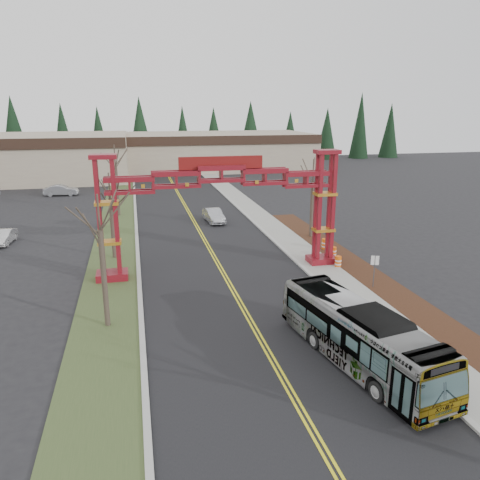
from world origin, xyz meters
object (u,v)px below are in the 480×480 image
object	(u,v)px
retail_building_east	(214,151)
transit_bus	(359,335)
bare_tree_median_near	(100,231)
barrel_south	(338,262)
bare_tree_median_mid	(110,199)
street_sign	(375,265)
barrel_mid	(333,252)
silver_sedan	(214,216)
bare_tree_median_far	(115,166)
parked_car_far_a	(61,190)
gateway_arch	(221,193)
barrel_north	(325,244)
parked_car_near_b	(4,237)
bare_tree_right_far	(313,182)

from	to	relation	value
retail_building_east	transit_bus	bearing A→B (deg)	-94.57
bare_tree_median_near	barrel_south	xyz separation A→B (m)	(16.84, 6.42, -5.08)
bare_tree_median_mid	street_sign	bearing A→B (deg)	-31.75
street_sign	barrel_mid	distance (m)	6.94
silver_sedan	bare_tree_median_far	size ratio (longest dim) A/B	0.55
retail_building_east	parked_car_far_a	world-z (taller)	retail_building_east
transit_bus	bare_tree_median_mid	distance (m)	23.11
transit_bus	parked_car_far_a	size ratio (longest dim) A/B	2.31
parked_car_far_a	bare_tree_median_near	distance (m)	44.64
gateway_arch	street_sign	xyz separation A→B (m)	(9.40, -5.65, -4.31)
retail_building_east	barrel_south	xyz separation A→B (m)	(-1.16, -63.14, -3.05)
silver_sedan	street_sign	world-z (taller)	street_sign
transit_bus	street_sign	world-z (taller)	transit_bus
bare_tree_median_mid	barrel_north	world-z (taller)	bare_tree_median_mid
transit_bus	barrel_south	distance (m)	14.13
retail_building_east	parked_car_far_a	bearing A→B (deg)	-135.22
bare_tree_median_near	silver_sedan	bearing A→B (deg)	66.68
bare_tree_median_near	street_sign	bearing A→B (deg)	6.40
parked_car_near_b	parked_car_far_a	world-z (taller)	parked_car_far_a
parked_car_far_a	bare_tree_median_mid	distance (m)	32.24
bare_tree_right_far	bare_tree_median_near	bearing A→B (deg)	-139.77
bare_tree_median_mid	barrel_mid	world-z (taller)	bare_tree_median_mid
bare_tree_median_near	bare_tree_median_mid	distance (m)	12.73
parked_car_far_a	street_sign	bearing A→B (deg)	-145.75
gateway_arch	bare_tree_right_far	size ratio (longest dim) A/B	2.46
bare_tree_median_near	bare_tree_median_far	bearing A→B (deg)	90.00
transit_bus	bare_tree_median_far	xyz separation A→B (m)	(-11.90, 35.59, 4.18)
street_sign	barrel_north	distance (m)	9.15
parked_car_near_b	bare_tree_median_mid	world-z (taller)	bare_tree_median_mid
parked_car_far_a	barrel_mid	distance (m)	43.24
parked_car_far_a	street_sign	size ratio (longest dim) A/B	1.98
silver_sedan	bare_tree_right_far	bearing A→B (deg)	-50.68
parked_car_near_b	barrel_south	bearing A→B (deg)	-21.01
silver_sedan	bare_tree_median_far	world-z (taller)	bare_tree_median_far
barrel_north	transit_bus	bearing A→B (deg)	-107.98
gateway_arch	parked_car_near_b	xyz separation A→B (m)	(-17.88, 11.73, -5.36)
gateway_arch	street_sign	size ratio (longest dim) A/B	7.83
barrel_mid	barrel_north	distance (m)	2.24
bare_tree_median_mid	bare_tree_median_far	distance (m)	16.11
gateway_arch	retail_building_east	world-z (taller)	gateway_arch
parked_car_near_b	parked_car_far_a	bearing A→B (deg)	90.68
bare_tree_median_far	barrel_mid	distance (m)	27.07
gateway_arch	bare_tree_median_mid	bearing A→B (deg)	147.42
silver_sedan	barrel_north	bearing A→B (deg)	-63.37
transit_bus	street_sign	size ratio (longest dim) A/B	4.58
bare_tree_median_far	retail_building_east	bearing A→B (deg)	66.17
parked_car_near_b	bare_tree_median_mid	xyz separation A→B (m)	(9.88, -6.62, 4.33)
bare_tree_median_far	bare_tree_median_near	bearing A→B (deg)	-90.00
bare_tree_median_near	street_sign	xyz separation A→B (m)	(17.40, 1.95, -3.87)
transit_bus	barrel_north	xyz separation A→B (m)	(5.78, 17.81, -0.98)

